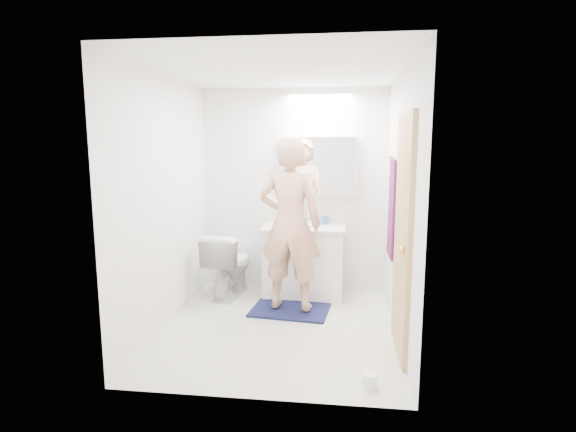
# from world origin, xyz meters

# --- Properties ---
(floor) EXTENTS (2.50, 2.50, 0.00)m
(floor) POSITION_xyz_m (0.00, 0.00, 0.00)
(floor) COLOR silver
(floor) RESTS_ON ground
(ceiling) EXTENTS (2.50, 2.50, 0.00)m
(ceiling) POSITION_xyz_m (0.00, 0.00, 2.40)
(ceiling) COLOR white
(ceiling) RESTS_ON floor
(wall_back) EXTENTS (2.50, 0.00, 2.50)m
(wall_back) POSITION_xyz_m (0.00, 1.25, 1.20)
(wall_back) COLOR white
(wall_back) RESTS_ON floor
(wall_front) EXTENTS (2.50, 0.00, 2.50)m
(wall_front) POSITION_xyz_m (0.00, -1.25, 1.20)
(wall_front) COLOR white
(wall_front) RESTS_ON floor
(wall_left) EXTENTS (0.00, 2.50, 2.50)m
(wall_left) POSITION_xyz_m (-1.10, 0.00, 1.20)
(wall_left) COLOR white
(wall_left) RESTS_ON floor
(wall_right) EXTENTS (0.00, 2.50, 2.50)m
(wall_right) POSITION_xyz_m (1.10, 0.00, 1.20)
(wall_right) COLOR white
(wall_right) RESTS_ON floor
(vanity_cabinet) EXTENTS (0.90, 0.55, 0.78)m
(vanity_cabinet) POSITION_xyz_m (0.15, 0.96, 0.39)
(vanity_cabinet) COLOR white
(vanity_cabinet) RESTS_ON floor
(countertop) EXTENTS (0.95, 0.58, 0.04)m
(countertop) POSITION_xyz_m (0.15, 0.96, 0.80)
(countertop) COLOR silver
(countertop) RESTS_ON vanity_cabinet
(sink_basin) EXTENTS (0.36, 0.36, 0.03)m
(sink_basin) POSITION_xyz_m (0.15, 0.99, 0.84)
(sink_basin) COLOR white
(sink_basin) RESTS_ON countertop
(faucet) EXTENTS (0.02, 0.02, 0.16)m
(faucet) POSITION_xyz_m (0.15, 1.19, 0.90)
(faucet) COLOR silver
(faucet) RESTS_ON countertop
(medicine_cabinet) EXTENTS (0.88, 0.14, 0.70)m
(medicine_cabinet) POSITION_xyz_m (0.30, 1.18, 1.50)
(medicine_cabinet) COLOR white
(medicine_cabinet) RESTS_ON wall_back
(mirror_panel) EXTENTS (0.84, 0.01, 0.66)m
(mirror_panel) POSITION_xyz_m (0.30, 1.10, 1.50)
(mirror_panel) COLOR silver
(mirror_panel) RESTS_ON medicine_cabinet
(toilet) EXTENTS (0.52, 0.79, 0.75)m
(toilet) POSITION_xyz_m (-0.71, 0.85, 0.37)
(toilet) COLOR silver
(toilet) RESTS_ON floor
(bath_rug) EXTENTS (0.86, 0.63, 0.02)m
(bath_rug) POSITION_xyz_m (0.05, 0.42, 0.01)
(bath_rug) COLOR #161945
(bath_rug) RESTS_ON floor
(person) EXTENTS (0.69, 0.50, 1.79)m
(person) POSITION_xyz_m (0.05, 0.42, 0.94)
(person) COLOR tan
(person) RESTS_ON bath_rug
(door) EXTENTS (0.04, 0.80, 2.00)m
(door) POSITION_xyz_m (1.08, -0.35, 1.00)
(door) COLOR tan
(door) RESTS_ON wall_right
(door_knob) EXTENTS (0.06, 0.06, 0.06)m
(door_knob) POSITION_xyz_m (1.04, -0.65, 0.95)
(door_knob) COLOR gold
(door_knob) RESTS_ON door
(towel) EXTENTS (0.02, 0.42, 1.00)m
(towel) POSITION_xyz_m (1.08, 0.55, 1.10)
(towel) COLOR #14123A
(towel) RESTS_ON wall_right
(towel_hook) EXTENTS (0.07, 0.02, 0.02)m
(towel_hook) POSITION_xyz_m (1.07, 0.55, 1.62)
(towel_hook) COLOR silver
(towel_hook) RESTS_ON wall_right
(soap_bottle_a) EXTENTS (0.09, 0.09, 0.22)m
(soap_bottle_a) POSITION_xyz_m (-0.10, 1.11, 0.93)
(soap_bottle_a) COLOR #CAC282
(soap_bottle_a) RESTS_ON countertop
(soap_bottle_b) EXTENTS (0.11, 0.11, 0.17)m
(soap_bottle_b) POSITION_xyz_m (-0.06, 1.15, 0.90)
(soap_bottle_b) COLOR #60A9CE
(soap_bottle_b) RESTS_ON countertop
(toothbrush_cup) EXTENTS (0.11, 0.11, 0.09)m
(toothbrush_cup) POSITION_xyz_m (0.39, 1.12, 0.86)
(toothbrush_cup) COLOR #3862AA
(toothbrush_cup) RESTS_ON countertop
(toilet_paper_roll) EXTENTS (0.11, 0.11, 0.10)m
(toilet_paper_roll) POSITION_xyz_m (0.80, -0.99, 0.05)
(toilet_paper_roll) COLOR white
(toilet_paper_roll) RESTS_ON floor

